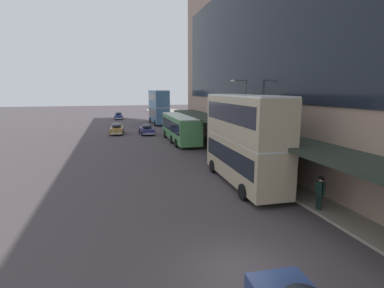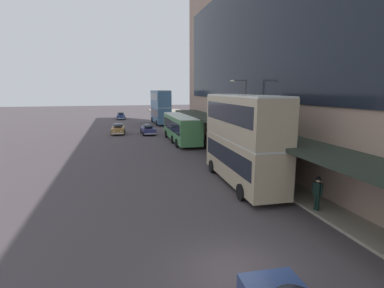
% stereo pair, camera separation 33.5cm
% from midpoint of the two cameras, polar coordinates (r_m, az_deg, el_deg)
% --- Properties ---
extents(ground, '(240.00, 240.00, 0.00)m').
position_cam_midpoint_polar(ground, '(12.03, 8.40, -22.95)').
color(ground, '#463E41').
extents(transit_bus_kerbside_front, '(2.87, 11.52, 3.37)m').
position_cam_midpoint_polar(transit_bus_kerbside_front, '(37.96, -2.51, 3.30)').
color(transit_bus_kerbside_front, '#4A8C52').
rests_on(transit_bus_kerbside_front, ground).
extents(transit_bus_kerbside_rear, '(2.86, 9.77, 6.23)m').
position_cam_midpoint_polar(transit_bus_kerbside_rear, '(20.94, 9.34, 1.34)').
color(transit_bus_kerbside_rear, tan).
rests_on(transit_bus_kerbside_rear, ground).
extents(transit_bus_kerbside_far, '(2.85, 9.90, 6.43)m').
position_cam_midpoint_polar(transit_bus_kerbside_far, '(58.39, -6.56, 7.22)').
color(transit_bus_kerbside_far, '#3E6990').
rests_on(transit_bus_kerbside_far, ground).
extents(sedan_lead_near, '(2.10, 4.78, 1.59)m').
position_cam_midpoint_polar(sedan_lead_near, '(46.33, -14.36, 2.83)').
color(sedan_lead_near, '#A17336').
rests_on(sedan_lead_near, ground).
extents(sedan_lead_mid, '(2.06, 4.72, 1.56)m').
position_cam_midpoint_polar(sedan_lead_mid, '(45.08, -8.84, 2.82)').
color(sedan_lead_mid, navy).
rests_on(sedan_lead_mid, ground).
extents(sedan_second_mid, '(1.85, 4.87, 1.63)m').
position_cam_midpoint_polar(sedan_second_mid, '(69.38, -13.94, 5.26)').
color(sedan_second_mid, navy).
rests_on(sedan_second_mid, ground).
extents(pedestrian_at_kerb, '(0.33, 0.60, 1.86)m').
position_cam_midpoint_polar(pedestrian_at_kerb, '(17.62, 22.65, -8.34)').
color(pedestrian_at_kerb, black).
rests_on(pedestrian_at_kerb, sidewalk_kerb).
extents(street_lamp, '(1.50, 0.28, 7.33)m').
position_cam_midpoint_polar(street_lamp, '(26.93, 9.34, 5.53)').
color(street_lamp, '#4C4C51').
rests_on(street_lamp, sidewalk_kerb).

